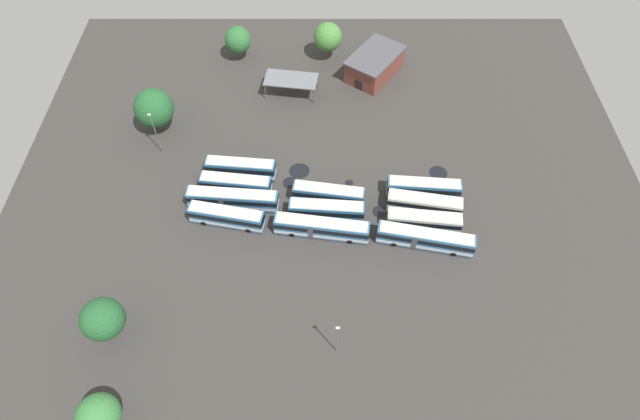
{
  "coord_description": "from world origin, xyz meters",
  "views": [
    {
      "loc": [
        -1.29,
        -53.16,
        71.88
      ],
      "look_at": [
        -1.45,
        -1.46,
        1.59
      ],
      "focal_mm": 28.82,
      "sensor_mm": 36.0,
      "label": 1
    }
  ],
  "objects_px": {
    "maintenance_shelter": "(292,80)",
    "lamp_post_near_entrance": "(338,338)",
    "bus_row0_slot0": "(228,216)",
    "tree_northwest": "(239,40)",
    "bus_row1_slot0": "(322,228)",
    "bus_row0_slot2": "(237,184)",
    "bus_row2_slot1": "(425,221)",
    "bus_row0_slot3": "(242,168)",
    "bus_row2_slot3": "(425,188)",
    "tree_west_edge": "(329,37)",
    "bus_row0_slot1": "(233,199)",
    "tree_north_edge": "(99,415)",
    "depot_building": "(376,65)",
    "lamp_post_mid_lot": "(157,132)",
    "bus_row2_slot0": "(426,239)",
    "tree_east_edge": "(155,108)",
    "tree_northeast": "(103,318)",
    "bus_row1_slot2": "(329,194)",
    "bus_row1_slot1": "(328,210)"
  },
  "relations": [
    {
      "from": "bus_row1_slot0",
      "to": "tree_northwest",
      "type": "distance_m",
      "value": 50.45
    },
    {
      "from": "bus_row0_slot0",
      "to": "tree_northwest",
      "type": "bearing_deg",
      "value": 92.57
    },
    {
      "from": "bus_row1_slot2",
      "to": "lamp_post_near_entrance",
      "type": "height_order",
      "value": "lamp_post_near_entrance"
    },
    {
      "from": "bus_row1_slot0",
      "to": "tree_northwest",
      "type": "bearing_deg",
      "value": 110.81
    },
    {
      "from": "bus_row0_slot1",
      "to": "bus_row0_slot2",
      "type": "height_order",
      "value": "same"
    },
    {
      "from": "bus_row1_slot0",
      "to": "tree_northeast",
      "type": "xyz_separation_m",
      "value": [
        -30.69,
        -17.61,
        3.11
      ]
    },
    {
      "from": "tree_west_edge",
      "to": "tree_northeast",
      "type": "xyz_separation_m",
      "value": [
        -32.16,
        -64.78,
        -0.36
      ]
    },
    {
      "from": "tree_west_edge",
      "to": "tree_northwest",
      "type": "xyz_separation_m",
      "value": [
        -19.37,
        -0.07,
        -0.67
      ]
    },
    {
      "from": "bus_row0_slot0",
      "to": "bus_row1_slot1",
      "type": "xyz_separation_m",
      "value": [
        16.79,
        1.28,
        -0.0
      ]
    },
    {
      "from": "tree_north_edge",
      "to": "tree_west_edge",
      "type": "relative_size",
      "value": 0.91
    },
    {
      "from": "depot_building",
      "to": "bus_row0_slot3",
      "type": "bearing_deg",
      "value": -132.17
    },
    {
      "from": "bus_row2_slot1",
      "to": "lamp_post_near_entrance",
      "type": "distance_m",
      "value": 26.38
    },
    {
      "from": "bus_row1_slot1",
      "to": "tree_north_edge",
      "type": "xyz_separation_m",
      "value": [
        -28.9,
        -34.07,
        2.97
      ]
    },
    {
      "from": "maintenance_shelter",
      "to": "lamp_post_near_entrance",
      "type": "bearing_deg",
      "value": -81.55
    },
    {
      "from": "lamp_post_mid_lot",
      "to": "tree_north_edge",
      "type": "relative_size",
      "value": 1.25
    },
    {
      "from": "bus_row1_slot1",
      "to": "lamp_post_near_entrance",
      "type": "xyz_separation_m",
      "value": [
        1.24,
        -23.77,
        2.56
      ]
    },
    {
      "from": "bus_row0_slot2",
      "to": "lamp_post_mid_lot",
      "type": "xyz_separation_m",
      "value": [
        -15.13,
        9.57,
        3.3
      ]
    },
    {
      "from": "maintenance_shelter",
      "to": "tree_northwest",
      "type": "distance_m",
      "value": 16.65
    },
    {
      "from": "bus_row2_slot0",
      "to": "lamp_post_mid_lot",
      "type": "xyz_separation_m",
      "value": [
        -47.0,
        20.97,
        3.3
      ]
    },
    {
      "from": "bus_row2_slot0",
      "to": "tree_east_edge",
      "type": "height_order",
      "value": "tree_east_edge"
    },
    {
      "from": "maintenance_shelter",
      "to": "bus_row2_slot0",
      "type": "bearing_deg",
      "value": -58.53
    },
    {
      "from": "lamp_post_near_entrance",
      "to": "tree_northeast",
      "type": "relative_size",
      "value": 1.0
    },
    {
      "from": "bus_row0_slot3",
      "to": "bus_row1_slot2",
      "type": "height_order",
      "value": "same"
    },
    {
      "from": "bus_row1_slot0",
      "to": "bus_row2_slot1",
      "type": "height_order",
      "value": "same"
    },
    {
      "from": "bus_row0_slot1",
      "to": "tree_west_edge",
      "type": "height_order",
      "value": "tree_west_edge"
    },
    {
      "from": "bus_row0_slot1",
      "to": "bus_row1_slot0",
      "type": "distance_m",
      "value": 16.45
    },
    {
      "from": "bus_row2_slot3",
      "to": "maintenance_shelter",
      "type": "xyz_separation_m",
      "value": [
        -24.03,
        26.99,
        1.65
      ]
    },
    {
      "from": "lamp_post_near_entrance",
      "to": "depot_building",
      "type": "bearing_deg",
      "value": 81.54
    },
    {
      "from": "bus_row1_slot1",
      "to": "bus_row0_slot0",
      "type": "bearing_deg",
      "value": -175.63
    },
    {
      "from": "bus_row0_slot0",
      "to": "lamp_post_near_entrance",
      "type": "xyz_separation_m",
      "value": [
        18.03,
        -22.49,
        2.56
      ]
    },
    {
      "from": "bus_row0_slot1",
      "to": "tree_north_edge",
      "type": "distance_m",
      "value": 38.79
    },
    {
      "from": "bus_row0_slot0",
      "to": "bus_row0_slot2",
      "type": "xyz_separation_m",
      "value": [
        0.88,
        6.97,
        -0.0
      ]
    },
    {
      "from": "bus_row0_slot2",
      "to": "bus_row2_slot3",
      "type": "xyz_separation_m",
      "value": [
        32.92,
        -0.84,
        0.0
      ]
    },
    {
      "from": "lamp_post_mid_lot",
      "to": "lamp_post_near_entrance",
      "type": "height_order",
      "value": "lamp_post_mid_lot"
    },
    {
      "from": "bus_row0_slot3",
      "to": "lamp_post_near_entrance",
      "type": "relative_size",
      "value": 1.56
    },
    {
      "from": "bus_row1_slot1",
      "to": "bus_row0_slot1",
      "type": "bearing_deg",
      "value": 171.36
    },
    {
      "from": "tree_west_edge",
      "to": "bus_row2_slot3",
      "type": "bearing_deg",
      "value": -67.02
    },
    {
      "from": "bus_row0_slot2",
      "to": "bus_row0_slot3",
      "type": "relative_size",
      "value": 1.0
    },
    {
      "from": "bus_row0_slot2",
      "to": "maintenance_shelter",
      "type": "bearing_deg",
      "value": 71.23
    },
    {
      "from": "tree_west_edge",
      "to": "bus_row1_slot0",
      "type": "bearing_deg",
      "value": -91.79
    },
    {
      "from": "lamp_post_near_entrance",
      "to": "bus_row1_slot2",
      "type": "bearing_deg",
      "value": 91.86
    },
    {
      "from": "bus_row0_slot3",
      "to": "tree_northeast",
      "type": "height_order",
      "value": "tree_northeast"
    },
    {
      "from": "bus_row0_slot2",
      "to": "bus_row2_slot1",
      "type": "xyz_separation_m",
      "value": [
        32.11,
        -7.89,
        -0.0
      ]
    },
    {
      "from": "bus_row0_slot2",
      "to": "lamp_post_mid_lot",
      "type": "height_order",
      "value": "lamp_post_mid_lot"
    },
    {
      "from": "bus_row0_slot3",
      "to": "tree_north_edge",
      "type": "bearing_deg",
      "value": -107.26
    },
    {
      "from": "bus_row0_slot3",
      "to": "bus_row1_slot2",
      "type": "bearing_deg",
      "value": -20.98
    },
    {
      "from": "bus_row0_slot2",
      "to": "lamp_post_near_entrance",
      "type": "height_order",
      "value": "lamp_post_near_entrance"
    },
    {
      "from": "bus_row0_slot2",
      "to": "tree_west_edge",
      "type": "bearing_deg",
      "value": 66.52
    },
    {
      "from": "depot_building",
      "to": "lamp_post_mid_lot",
      "type": "xyz_separation_m",
      "value": [
        -41.46,
        -22.69,
        2.64
      ]
    },
    {
      "from": "bus_row0_slot3",
      "to": "bus_row2_slot3",
      "type": "distance_m",
      "value": 32.72
    }
  ]
}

